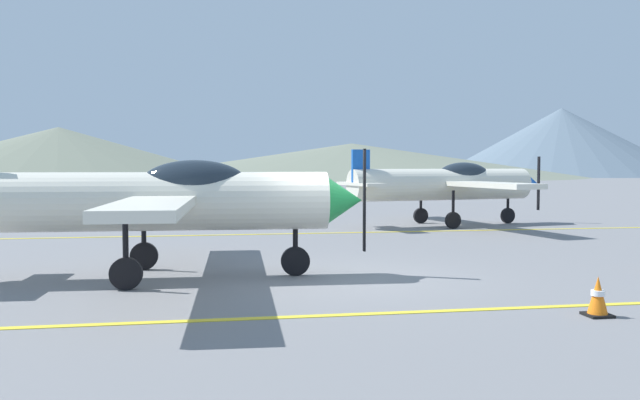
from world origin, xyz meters
name	(u,v)px	position (x,y,z in m)	size (l,w,h in m)	color
ground_plane	(341,277)	(0.00, 0.00, 0.00)	(400.00, 400.00, 0.00)	slate
apron_line_near	(384,313)	(0.00, -3.20, 0.01)	(80.00, 0.16, 0.01)	yellow
apron_line_far	(289,234)	(0.00, 8.26, 0.01)	(80.00, 0.16, 0.01)	yellow
airplane_near	(162,199)	(-3.43, 0.48, 1.54)	(7.92, 9.13, 2.74)	silver
airplane_mid	(449,183)	(6.11, 10.22, 1.54)	(8.00, 9.14, 2.74)	silver
traffic_cone_side	(598,297)	(3.03, -3.88, 0.29)	(0.36, 0.36, 0.59)	black
hill_centerleft	(59,152)	(-30.65, 120.93, 4.75)	(66.87, 66.87, 9.51)	slate
hill_centerright	(352,160)	(25.26, 112.45, 3.20)	(86.95, 86.95, 6.39)	slate
hill_right	(561,142)	(69.77, 113.29, 6.98)	(50.43, 50.43, 13.95)	slate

